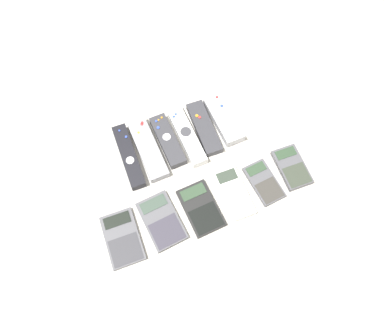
% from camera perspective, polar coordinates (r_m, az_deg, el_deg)
% --- Properties ---
extents(ground_plane, '(3.00, 3.00, 0.00)m').
position_cam_1_polar(ground_plane, '(1.04, 0.59, -1.56)').
color(ground_plane, beige).
extents(remote_0, '(0.05, 0.20, 0.03)m').
position_cam_1_polar(remote_0, '(1.06, -9.62, 1.25)').
color(remote_0, black).
rests_on(remote_0, ground_plane).
extents(remote_1, '(0.06, 0.20, 0.03)m').
position_cam_1_polar(remote_1, '(1.07, -6.74, 2.41)').
color(remote_1, gray).
rests_on(remote_1, ground_plane).
extents(remote_2, '(0.05, 0.17, 0.03)m').
position_cam_1_polar(remote_2, '(1.07, -3.73, 3.66)').
color(remote_2, '#333338').
rests_on(remote_2, ground_plane).
extents(remote_3, '(0.05, 0.20, 0.03)m').
position_cam_1_polar(remote_3, '(1.08, -0.84, 4.46)').
color(remote_3, white).
rests_on(remote_3, ground_plane).
extents(remote_4, '(0.06, 0.18, 0.02)m').
position_cam_1_polar(remote_4, '(1.09, 1.86, 5.60)').
color(remote_4, '#333338').
rests_on(remote_4, ground_plane).
extents(remote_5, '(0.06, 0.16, 0.03)m').
position_cam_1_polar(remote_5, '(1.11, 4.84, 6.89)').
color(remote_5, '#B7B7BC').
rests_on(remote_5, ground_plane).
extents(calculator_0, '(0.09, 0.15, 0.01)m').
position_cam_1_polar(calculator_0, '(0.99, -10.55, -10.97)').
color(calculator_0, '#4C4C51').
rests_on(calculator_0, ground_plane).
extents(calculator_1, '(0.10, 0.15, 0.01)m').
position_cam_1_polar(calculator_1, '(0.99, -4.65, -8.53)').
color(calculator_1, '#4C4C51').
rests_on(calculator_1, ground_plane).
extents(calculator_2, '(0.09, 0.14, 0.01)m').
position_cam_1_polar(calculator_2, '(1.00, 1.35, -6.65)').
color(calculator_2, black).
rests_on(calculator_2, ground_plane).
extents(calculator_3, '(0.07, 0.15, 0.02)m').
position_cam_1_polar(calculator_3, '(1.02, 6.39, -4.34)').
color(calculator_3, silver).
rests_on(calculator_3, ground_plane).
extents(calculator_4, '(0.07, 0.13, 0.01)m').
position_cam_1_polar(calculator_4, '(1.04, 10.88, -2.67)').
color(calculator_4, '#4C4C51').
rests_on(calculator_4, ground_plane).
extents(calculator_5, '(0.08, 0.13, 0.02)m').
position_cam_1_polar(calculator_5, '(1.07, 14.96, -0.40)').
color(calculator_5, '#4C4C51').
rests_on(calculator_5, ground_plane).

